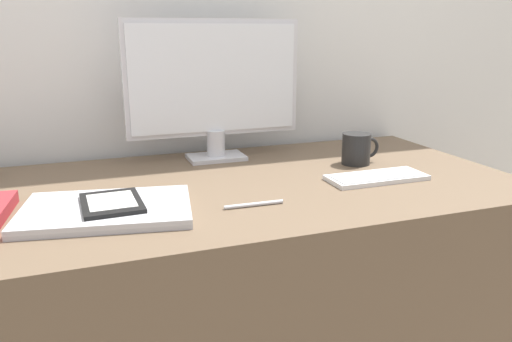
{
  "coord_description": "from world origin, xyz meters",
  "views": [
    {
      "loc": [
        -0.37,
        -1.02,
        1.08
      ],
      "look_at": [
        0.01,
        0.04,
        0.76
      ],
      "focal_mm": 35.0,
      "sensor_mm": 36.0,
      "label": 1
    }
  ],
  "objects_px": {
    "monitor": "(214,86)",
    "keyboard": "(377,177)",
    "ereader": "(112,203)",
    "laptop": "(107,210)",
    "coffee_mug": "(357,149)",
    "pen": "(254,204)"
  },
  "relations": [
    {
      "from": "monitor",
      "to": "keyboard",
      "type": "bearing_deg",
      "value": -46.74
    },
    {
      "from": "keyboard",
      "to": "ereader",
      "type": "distance_m",
      "value": 0.67
    },
    {
      "from": "monitor",
      "to": "laptop",
      "type": "relative_size",
      "value": 1.36
    },
    {
      "from": "laptop",
      "to": "ereader",
      "type": "bearing_deg",
      "value": -6.66
    },
    {
      "from": "monitor",
      "to": "ereader",
      "type": "xyz_separation_m",
      "value": [
        -0.34,
        -0.39,
        -0.2
      ]
    },
    {
      "from": "keyboard",
      "to": "coffee_mug",
      "type": "distance_m",
      "value": 0.17
    },
    {
      "from": "monitor",
      "to": "keyboard",
      "type": "distance_m",
      "value": 0.54
    },
    {
      "from": "ereader",
      "to": "pen",
      "type": "height_order",
      "value": "ereader"
    },
    {
      "from": "monitor",
      "to": "laptop",
      "type": "height_order",
      "value": "monitor"
    },
    {
      "from": "keyboard",
      "to": "laptop",
      "type": "xyz_separation_m",
      "value": [
        -0.68,
        -0.03,
        0.0
      ]
    },
    {
      "from": "monitor",
      "to": "coffee_mug",
      "type": "bearing_deg",
      "value": -27.81
    },
    {
      "from": "keyboard",
      "to": "pen",
      "type": "relative_size",
      "value": 1.93
    },
    {
      "from": "coffee_mug",
      "to": "ereader",
      "type": "bearing_deg",
      "value": -165.0
    },
    {
      "from": "keyboard",
      "to": "ereader",
      "type": "xyz_separation_m",
      "value": [
        -0.67,
        -0.03,
        0.02
      ]
    },
    {
      "from": "monitor",
      "to": "coffee_mug",
      "type": "xyz_separation_m",
      "value": [
        0.37,
        -0.2,
        -0.18
      ]
    },
    {
      "from": "coffee_mug",
      "to": "pen",
      "type": "bearing_deg",
      "value": -148.83
    },
    {
      "from": "coffee_mug",
      "to": "keyboard",
      "type": "bearing_deg",
      "value": -102.24
    },
    {
      "from": "keyboard",
      "to": "laptop",
      "type": "bearing_deg",
      "value": -177.79
    },
    {
      "from": "laptop",
      "to": "ereader",
      "type": "height_order",
      "value": "ereader"
    },
    {
      "from": "monitor",
      "to": "ereader",
      "type": "bearing_deg",
      "value": -130.96
    },
    {
      "from": "monitor",
      "to": "pen",
      "type": "relative_size",
      "value": 3.83
    },
    {
      "from": "monitor",
      "to": "laptop",
      "type": "distance_m",
      "value": 0.56
    }
  ]
}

